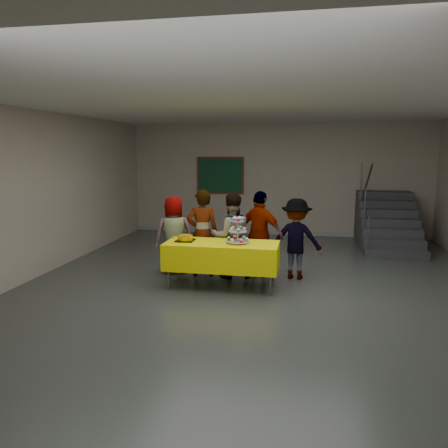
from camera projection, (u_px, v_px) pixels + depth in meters
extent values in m
plane|color=#4C514C|center=(255.00, 291.00, 7.15)|extent=(10.00, 10.00, 0.00)
cube|color=#B5A892|center=(278.00, 180.00, 11.74)|extent=(8.00, 0.04, 3.00)
cube|color=#B5A892|center=(134.00, 319.00, 2.06)|extent=(8.00, 0.04, 3.00)
cube|color=#B5A892|center=(29.00, 196.00, 7.64)|extent=(0.04, 10.00, 3.00)
cube|color=silver|center=(257.00, 103.00, 6.65)|extent=(8.00, 10.00, 0.04)
cube|color=#999999|center=(276.00, 232.00, 11.96)|extent=(7.90, 0.03, 0.12)
cylinder|color=#595960|center=(168.00, 268.00, 7.18)|extent=(0.04, 0.04, 0.73)
cylinder|color=#595960|center=(270.00, 274.00, 6.87)|extent=(0.04, 0.04, 0.73)
cylinder|color=#595960|center=(179.00, 260.00, 7.74)|extent=(0.04, 0.04, 0.73)
cylinder|color=#595960|center=(273.00, 264.00, 7.43)|extent=(0.04, 0.04, 0.73)
cube|color=#595960|center=(222.00, 244.00, 7.25)|extent=(1.80, 0.70, 0.02)
cube|color=#FFF005|center=(222.00, 255.00, 7.28)|extent=(1.88, 0.78, 0.44)
cylinder|color=silver|center=(238.00, 243.00, 7.20)|extent=(0.18, 0.18, 0.01)
cylinder|color=silver|center=(238.00, 231.00, 7.16)|extent=(0.02, 0.02, 0.42)
cylinder|color=silver|center=(238.00, 241.00, 7.19)|extent=(0.38, 0.38, 0.01)
cylinder|color=silver|center=(238.00, 231.00, 7.16)|extent=(0.30, 0.30, 0.01)
cylinder|color=silver|center=(238.00, 221.00, 7.14)|extent=(0.22, 0.22, 0.01)
cube|color=black|center=(185.00, 240.00, 7.37)|extent=(0.30, 0.30, 0.02)
cylinder|color=#FFAB00|center=(185.00, 238.00, 7.37)|extent=(0.25, 0.25, 0.07)
ellipsoid|color=#FFAB00|center=(185.00, 236.00, 7.36)|extent=(0.25, 0.25, 0.05)
ellipsoid|color=white|center=(187.00, 235.00, 7.31)|extent=(0.08, 0.08, 0.02)
cube|color=silver|center=(182.00, 236.00, 7.23)|extent=(0.30, 0.16, 0.04)
imported|color=slate|center=(174.00, 235.00, 8.14)|extent=(0.82, 0.66, 1.45)
imported|color=slate|center=(202.00, 233.00, 7.94)|extent=(0.66, 0.51, 1.59)
imported|color=slate|center=(231.00, 236.00, 7.82)|extent=(0.91, 0.82, 1.53)
imported|color=slate|center=(260.00, 234.00, 7.87)|extent=(1.00, 0.72, 1.57)
imported|color=slate|center=(296.00, 239.00, 7.79)|extent=(0.97, 0.61, 1.44)
cube|color=#424447|center=(396.00, 254.00, 9.30)|extent=(1.30, 0.30, 0.18)
cube|color=#424447|center=(394.00, 247.00, 9.58)|extent=(1.30, 0.30, 0.36)
cube|color=#424447|center=(391.00, 240.00, 9.85)|extent=(1.30, 0.30, 0.54)
cube|color=#424447|center=(389.00, 234.00, 10.13)|extent=(1.30, 0.30, 0.72)
cube|color=#424447|center=(387.00, 228.00, 10.40)|extent=(1.30, 0.30, 0.90)
cube|color=#424447|center=(385.00, 222.00, 10.68)|extent=(1.30, 0.30, 1.08)
cube|color=#424447|center=(383.00, 217.00, 10.95)|extent=(1.30, 0.30, 1.26)
cube|color=#424447|center=(382.00, 215.00, 11.25)|extent=(1.30, 0.30, 1.26)
cylinder|color=#595960|center=(368.00, 237.00, 9.30)|extent=(0.04, 0.04, 0.90)
cylinder|color=#595960|center=(365.00, 207.00, 9.99)|extent=(0.04, 0.04, 0.90)
cylinder|color=#595960|center=(361.00, 181.00, 10.77)|extent=(0.04, 0.04, 0.90)
cylinder|color=#595960|center=(365.00, 188.00, 9.96)|extent=(0.04, 1.85, 1.20)
cube|color=#472B16|center=(220.00, 175.00, 11.99)|extent=(1.30, 0.04, 1.00)
cube|color=#164628|center=(220.00, 175.00, 11.96)|extent=(1.18, 0.02, 0.88)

